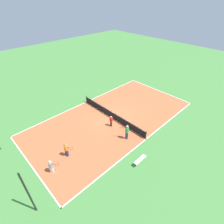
% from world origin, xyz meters
% --- Properties ---
extents(ground_plane, '(80.00, 80.00, 0.00)m').
position_xyz_m(ground_plane, '(0.00, 0.00, 0.00)').
color(ground_plane, '#47843D').
extents(court_surface, '(10.39, 20.32, 0.02)m').
position_xyz_m(court_surface, '(0.00, 0.00, 0.01)').
color(court_surface, '#C66038').
rests_on(court_surface, ground_plane).
extents(tennis_net, '(10.19, 0.10, 0.97)m').
position_xyz_m(tennis_net, '(0.00, 0.00, 0.51)').
color(tennis_net, black).
rests_on(tennis_net, court_surface).
extents(bench, '(0.36, 1.43, 0.45)m').
position_xyz_m(bench, '(-6.57, 2.87, 0.38)').
color(bench, silver).
rests_on(bench, ground_plane).
extents(player_far_green, '(0.98, 0.71, 1.78)m').
position_xyz_m(player_far_green, '(-3.63, 1.42, 1.06)').
color(player_far_green, navy).
rests_on(player_far_green, court_surface).
extents(player_coach_red, '(0.51, 0.51, 1.37)m').
position_xyz_m(player_coach_red, '(-1.00, 1.12, 0.79)').
color(player_coach_red, black).
rests_on(player_coach_red, court_surface).
extents(player_baseline_gray, '(0.95, 0.82, 1.45)m').
position_xyz_m(player_baseline_gray, '(-1.97, 9.03, 0.84)').
color(player_baseline_gray, white).
rests_on(player_baseline_gray, court_surface).
extents(player_center_orange, '(0.98, 0.71, 1.54)m').
position_xyz_m(player_center_orange, '(-1.30, 7.13, 0.90)').
color(player_center_orange, navy).
rests_on(player_center_orange, court_surface).
extents(tennis_ball_left_sideline, '(0.07, 0.07, 0.07)m').
position_xyz_m(tennis_ball_left_sideline, '(-1.83, 4.09, 0.06)').
color(tennis_ball_left_sideline, '#CCE033').
rests_on(tennis_ball_left_sideline, court_surface).
extents(tennis_ball_right_alley, '(0.07, 0.07, 0.07)m').
position_xyz_m(tennis_ball_right_alley, '(-4.54, -9.25, 0.06)').
color(tennis_ball_right_alley, '#CCE033').
rests_on(tennis_ball_right_alley, court_surface).
extents(tennis_ball_near_net, '(0.07, 0.07, 0.07)m').
position_xyz_m(tennis_ball_near_net, '(-3.95, 2.40, 0.06)').
color(tennis_ball_near_net, '#CCE033').
rests_on(tennis_ball_near_net, court_surface).
extents(tennis_ball_midcourt, '(0.07, 0.07, 0.07)m').
position_xyz_m(tennis_ball_midcourt, '(3.22, -7.35, 0.06)').
color(tennis_ball_midcourt, '#CCE033').
rests_on(tennis_ball_midcourt, court_surface).
extents(fence_post_back_left, '(0.12, 0.12, 4.25)m').
position_xyz_m(fence_post_back_left, '(-4.03, 11.44, 2.13)').
color(fence_post_back_left, black).
rests_on(fence_post_back_left, ground_plane).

